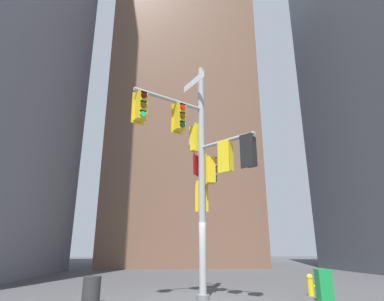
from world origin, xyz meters
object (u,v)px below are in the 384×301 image
at_px(newspaper_box, 324,285).
at_px(trash_bin, 91,290).
at_px(fire_hydrant, 310,284).
at_px(signal_pole_assembly, 200,156).

xyz_separation_m(newspaper_box, trash_bin, (-7.35, 0.25, -0.09)).
relative_size(fire_hydrant, newspaper_box, 0.75).
relative_size(signal_pole_assembly, fire_hydrant, 11.77).
relative_size(signal_pole_assembly, newspaper_box, 8.87).
xyz_separation_m(signal_pole_assembly, trash_bin, (-3.42, -0.16, -4.42)).
bearing_deg(signal_pole_assembly, trash_bin, -177.28).
relative_size(fire_hydrant, trash_bin, 0.92).
xyz_separation_m(signal_pole_assembly, fire_hydrant, (4.09, 0.92, -4.43)).
bearing_deg(trash_bin, fire_hydrant, 8.23).
height_order(fire_hydrant, trash_bin, trash_bin).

